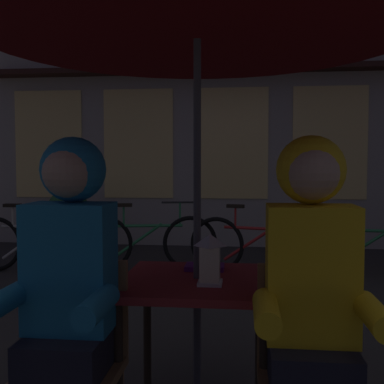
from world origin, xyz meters
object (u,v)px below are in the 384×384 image
(lantern, at_px, (210,258))
(bicycle_fourth, at_px, (374,248))
(bicycle_nearest, at_px, (36,243))
(bicycle_second, at_px, (147,242))
(cafe_table, at_px, (197,299))
(chair_left, at_px, (74,355))
(chair_right, at_px, (309,366))
(potted_plant, at_px, (68,214))
(bicycle_third, at_px, (259,246))
(book, at_px, (205,267))
(person_right_hooded, at_px, (312,280))
(person_left_hooded, at_px, (68,274))

(lantern, xyz_separation_m, bicycle_fourth, (1.60, 3.29, -0.51))
(lantern, distance_m, bicycle_nearest, 4.00)
(bicycle_second, bearing_deg, bicycle_fourth, -3.41)
(cafe_table, bearing_deg, chair_left, -142.45)
(chair_left, bearing_deg, bicycle_second, 96.88)
(chair_right, xyz_separation_m, potted_plant, (-2.82, 4.82, 0.05))
(bicycle_nearest, distance_m, bicycle_second, 1.32)
(chair_left, relative_size, bicycle_third, 0.53)
(chair_left, xyz_separation_m, potted_plant, (-1.86, 4.82, 0.05))
(cafe_table, height_order, book, book)
(chair_right, bearing_deg, bicycle_third, 91.25)
(lantern, height_order, bicycle_fourth, lantern)
(bicycle_fourth, distance_m, potted_plant, 4.21)
(chair_left, relative_size, chair_right, 1.00)
(book, bearing_deg, chair_right, -50.89)
(person_right_hooded, height_order, bicycle_second, person_right_hooded)
(bicycle_nearest, relative_size, bicycle_third, 1.02)
(bicycle_third, bearing_deg, chair_right, -88.75)
(chair_left, distance_m, person_left_hooded, 0.36)
(bicycle_second, distance_m, bicycle_third, 1.33)
(chair_right, relative_size, bicycle_second, 0.52)
(cafe_table, bearing_deg, book, 83.73)
(person_right_hooded, distance_m, potted_plant, 5.64)
(chair_left, bearing_deg, lantern, 24.56)
(lantern, bearing_deg, potted_plant, 117.79)
(lantern, xyz_separation_m, book, (-0.05, 0.31, -0.11))
(book, bearing_deg, potted_plant, 118.62)
(chair_right, height_order, potted_plant, potted_plant)
(bicycle_nearest, relative_size, book, 8.40)
(chair_right, relative_size, potted_plant, 0.95)
(bicycle_nearest, relative_size, potted_plant, 1.83)
(cafe_table, bearing_deg, lantern, -59.14)
(person_left_hooded, relative_size, bicycle_third, 0.85)
(bicycle_second, bearing_deg, book, -73.20)
(chair_left, bearing_deg, cafe_table, 37.55)
(lantern, relative_size, potted_plant, 0.25)
(lantern, xyz_separation_m, chair_left, (-0.55, -0.25, -0.37))
(potted_plant, bearing_deg, bicycle_fourth, -17.80)
(lantern, distance_m, bicycle_second, 3.62)
(cafe_table, relative_size, person_right_hooded, 0.53)
(lantern, xyz_separation_m, chair_right, (0.41, -0.25, -0.37))
(bicycle_nearest, bearing_deg, chair_left, -63.36)
(lantern, relative_size, chair_left, 0.27)
(cafe_table, height_order, potted_plant, potted_plant)
(bicycle_third, distance_m, bicycle_fourth, 1.27)
(cafe_table, bearing_deg, person_left_hooded, -138.43)
(person_right_hooded, bearing_deg, person_left_hooded, 180.00)
(lantern, relative_size, bicycle_nearest, 0.14)
(chair_left, height_order, potted_plant, potted_plant)
(person_right_hooded, relative_size, bicycle_fourth, 0.83)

